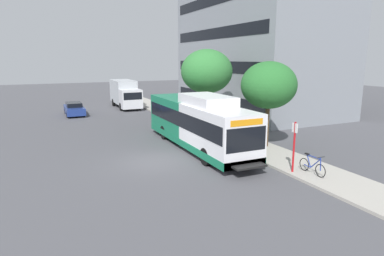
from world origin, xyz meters
name	(u,v)px	position (x,y,z in m)	size (l,w,h in m)	color
ground_plane	(122,134)	(0.00, 8.00, 0.00)	(120.00, 120.00, 0.00)	#4C4C51
sidewalk_curb	(212,130)	(7.00, 6.00, 0.07)	(3.00, 56.00, 0.14)	#A8A399
transit_bus	(197,123)	(3.60, 1.67, 1.70)	(2.58, 12.25, 3.65)	white
bus_stop_sign_pole	(294,143)	(5.83, -5.01, 1.65)	(0.10, 0.36, 2.60)	red
bicycle_parked	(312,166)	(6.50, -5.67, 0.56)	(0.52, 1.76, 1.02)	black
street_tree_near_stop	(269,85)	(7.75, -0.25, 4.15)	(3.56, 3.56, 5.54)	#4C3823
street_tree_mid_block	(207,71)	(7.62, 8.21, 4.74)	(4.45, 4.45, 6.50)	#4C3823
parked_car_far_lane	(74,109)	(-2.47, 18.93, 0.66)	(1.80, 4.50, 1.33)	navy
box_truck_background	(125,93)	(3.71, 22.06, 1.74)	(2.32, 7.01, 3.25)	silver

